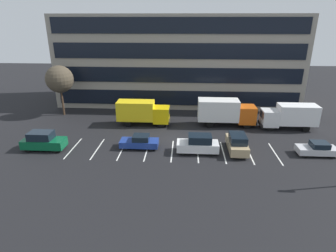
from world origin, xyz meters
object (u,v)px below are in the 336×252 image
at_px(box_truck_white, 290,116).
at_px(sedan_silver, 317,149).
at_px(suv_forest, 43,141).
at_px(box_truck_orange, 225,111).
at_px(sedan_navy, 140,142).
at_px(suv_tan, 237,143).
at_px(suv_white, 198,144).
at_px(box_truck_yellow_all, 142,112).
at_px(bare_tree, 60,79).

height_order(box_truck_white, sedan_silver, box_truck_white).
distance_m(suv_forest, sedan_silver, 29.79).
height_order(box_truck_orange, sedan_navy, box_truck_orange).
bearing_deg(suv_tan, box_truck_orange, 92.13).
distance_m(sedan_silver, suv_white, 12.66).
bearing_deg(box_truck_yellow_all, sedan_silver, -21.96).
distance_m(box_truck_yellow_all, suv_white, 11.01).
bearing_deg(suv_white, sedan_silver, 0.80).
distance_m(box_truck_orange, suv_tan, 8.17).
height_order(box_truck_orange, suv_white, box_truck_orange).
bearing_deg(suv_forest, suv_white, 0.91).
bearing_deg(box_truck_orange, bare_tree, 172.58).
bearing_deg(suv_tan, sedan_navy, 178.64).
relative_size(suv_tan, sedan_silver, 1.10).
distance_m(box_truck_white, sedan_silver, 7.74).
relative_size(box_truck_yellow_all, suv_tan, 1.59).
bearing_deg(sedan_navy, bare_tree, 140.61).
relative_size(box_truck_white, sedan_navy, 1.66).
bearing_deg(suv_white, sedan_navy, 173.24).
distance_m(box_truck_orange, box_truck_white, 8.32).
bearing_deg(suv_white, suv_forest, -179.09).
bearing_deg(bare_tree, sedan_silver, -19.54).
bearing_deg(box_truck_white, sedan_navy, -159.38).
xyz_separation_m(suv_forest, bare_tree, (-2.71, 11.98, 4.44)).
height_order(suv_forest, sedan_silver, suv_forest).
distance_m(sedan_navy, sedan_silver, 19.18).
xyz_separation_m(box_truck_orange, sedan_navy, (-10.45, -7.84, -1.31)).
distance_m(sedan_silver, bare_tree, 34.80).
distance_m(box_truck_orange, bare_tree, 24.20).
relative_size(suv_tan, suv_white, 1.00).
height_order(box_truck_orange, sedan_silver, box_truck_orange).
height_order(sedan_silver, suv_white, suv_white).
height_order(box_truck_yellow_all, suv_forest, box_truck_yellow_all).
xyz_separation_m(box_truck_orange, sedan_silver, (8.72, -8.44, -1.34)).
xyz_separation_m(box_truck_yellow_all, suv_white, (7.27, -8.21, -0.89)).
xyz_separation_m(sedan_silver, bare_tree, (-32.49, 11.53, 4.75)).
bearing_deg(sedan_navy, box_truck_orange, 36.88).
distance_m(box_truck_orange, sedan_navy, 13.13).
height_order(suv_forest, suv_white, suv_forest).
xyz_separation_m(box_truck_yellow_all, sedan_navy, (0.76, -7.44, -1.15)).
bearing_deg(box_truck_orange, suv_white, -114.55).
distance_m(box_truck_white, suv_tan, 10.85).
relative_size(sedan_navy, bare_tree, 0.57).
bearing_deg(sedan_silver, suv_white, -179.20).
bearing_deg(sedan_silver, box_truck_orange, 135.96).
height_order(suv_tan, bare_tree, bare_tree).
bearing_deg(box_truck_yellow_all, sedan_navy, -84.17).
relative_size(sedan_silver, bare_tree, 0.55).
relative_size(suv_forest, suv_tan, 1.02).
bearing_deg(sedan_silver, sedan_navy, 178.22).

